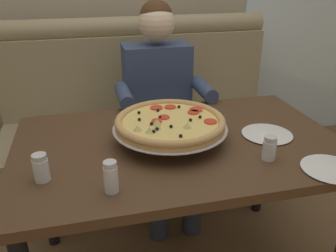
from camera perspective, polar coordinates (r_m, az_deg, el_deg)
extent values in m
cube|color=#998966|center=(2.45, -3.24, -5.35)|extent=(1.87, 0.60, 0.46)
cube|color=#998966|center=(2.62, -5.11, 7.53)|extent=(1.87, 0.18, 0.65)
cylinder|color=#998966|center=(2.54, -5.43, 15.65)|extent=(1.87, 0.14, 0.14)
cube|color=#4C331E|center=(1.54, 1.82, -3.12)|extent=(1.40, 0.88, 0.04)
cylinder|color=black|center=(2.02, -19.09, -9.72)|extent=(0.06, 0.06, 0.72)
cylinder|color=black|center=(2.24, 14.86, -5.52)|extent=(0.06, 0.06, 0.72)
cube|color=#2D3342|center=(2.10, -0.47, -1.25)|extent=(0.34, 0.40, 0.15)
cylinder|color=#2D3342|center=(2.03, -1.58, -12.35)|extent=(0.11, 0.11, 0.46)
cylinder|color=#2D3342|center=(2.07, 3.94, -11.53)|extent=(0.11, 0.11, 0.46)
cube|color=#38476B|center=(2.22, -1.82, 5.93)|extent=(0.40, 0.22, 0.56)
cylinder|color=#38476B|center=(1.96, -7.07, 4.90)|extent=(0.08, 0.28, 0.08)
cylinder|color=#38476B|center=(2.06, 5.77, 5.95)|extent=(0.08, 0.28, 0.08)
sphere|color=beige|center=(2.11, -1.85, 16.26)|extent=(0.21, 0.21, 0.21)
sphere|color=#472D19|center=(2.11, -1.92, 17.24)|extent=(0.19, 0.19, 0.19)
cylinder|color=silver|center=(1.41, 1.61, -3.53)|extent=(0.01, 0.01, 0.06)
cylinder|color=silver|center=(1.55, -4.20, -0.75)|extent=(0.01, 0.01, 0.06)
cylinder|color=silver|center=(1.60, 3.61, 0.06)|extent=(0.01, 0.01, 0.06)
torus|color=silver|center=(1.51, 0.34, -0.46)|extent=(0.27, 0.27, 0.01)
cylinder|color=silver|center=(1.50, 0.34, -0.19)|extent=(0.49, 0.49, 0.00)
cylinder|color=tan|center=(1.50, 0.34, 0.19)|extent=(0.46, 0.46, 0.02)
torus|color=tan|center=(1.49, 0.34, 0.86)|extent=(0.47, 0.47, 0.03)
cylinder|color=#EFCC6B|center=(1.49, 0.34, 0.68)|extent=(0.40, 0.40, 0.01)
cylinder|color=red|center=(1.49, 6.84, 0.72)|extent=(0.05, 0.05, 0.01)
cylinder|color=red|center=(1.48, -1.83, 0.82)|extent=(0.04, 0.04, 0.01)
cylinder|color=red|center=(1.52, -0.65, 1.43)|extent=(0.05, 0.05, 0.01)
cylinder|color=red|center=(1.57, 4.09, 2.23)|extent=(0.05, 0.05, 0.01)
cylinder|color=red|center=(1.60, 4.57, 2.64)|extent=(0.06, 0.06, 0.01)
cylinder|color=red|center=(1.63, 0.25, 3.07)|extent=(0.05, 0.05, 0.01)
cylinder|color=red|center=(1.62, -1.88, 2.96)|extent=(0.06, 0.06, 0.01)
sphere|color=black|center=(1.38, -2.32, -0.88)|extent=(0.01, 0.01, 0.01)
sphere|color=black|center=(1.35, 2.06, -1.61)|extent=(0.01, 0.01, 0.01)
sphere|color=black|center=(1.45, -2.68, 0.38)|extent=(0.01, 0.01, 0.01)
sphere|color=black|center=(1.51, -1.28, 1.43)|extent=(0.01, 0.01, 0.01)
sphere|color=black|center=(1.56, -4.71, 2.18)|extent=(0.01, 0.01, 0.01)
sphere|color=black|center=(1.42, 0.49, -0.07)|extent=(0.01, 0.01, 0.01)
sphere|color=black|center=(1.40, -1.77, -0.47)|extent=(0.01, 0.01, 0.01)
sphere|color=black|center=(1.52, 5.19, 1.48)|extent=(0.01, 0.01, 0.01)
sphere|color=black|center=(1.49, -4.65, 1.06)|extent=(0.01, 0.01, 0.01)
sphere|color=black|center=(1.49, 3.63, 0.99)|extent=(0.01, 0.01, 0.01)
sphere|color=black|center=(1.58, -1.64, 2.55)|extent=(0.01, 0.01, 0.01)
sphere|color=black|center=(1.62, 1.78, 3.11)|extent=(0.01, 0.01, 0.01)
cone|color=#CCC675|center=(1.40, -4.97, -0.30)|extent=(0.04, 0.04, 0.02)
cone|color=#CCC675|center=(1.41, -1.79, -0.02)|extent=(0.04, 0.04, 0.02)
cone|color=#CCC675|center=(1.43, 3.11, 0.17)|extent=(0.04, 0.04, 0.02)
cone|color=#CCC675|center=(1.45, -1.78, 0.64)|extent=(0.04, 0.04, 0.02)
cone|color=#CCC675|center=(1.38, -2.97, -0.60)|extent=(0.04, 0.04, 0.02)
cylinder|color=white|center=(1.32, -19.75, -6.70)|extent=(0.06, 0.06, 0.08)
cylinder|color=#4C6633|center=(1.33, -19.67, -7.21)|extent=(0.05, 0.05, 0.06)
cylinder|color=silver|center=(1.30, -20.07, -4.75)|extent=(0.05, 0.05, 0.02)
cylinder|color=white|center=(1.43, 16.00, -3.77)|extent=(0.05, 0.05, 0.08)
cylinder|color=silver|center=(1.44, 15.91, -4.49)|extent=(0.05, 0.05, 0.04)
cylinder|color=silver|center=(1.41, 16.23, -2.04)|extent=(0.05, 0.05, 0.02)
cylinder|color=white|center=(1.20, -9.17, -8.49)|extent=(0.05, 0.05, 0.09)
cylinder|color=#A82D19|center=(1.21, -9.12, -9.09)|extent=(0.04, 0.04, 0.06)
cylinder|color=silver|center=(1.17, -9.35, -6.14)|extent=(0.04, 0.04, 0.02)
cylinder|color=white|center=(1.45, 24.77, -6.34)|extent=(0.15, 0.15, 0.01)
cone|color=white|center=(1.45, 24.83, -6.03)|extent=(0.22, 0.22, 0.01)
cylinder|color=white|center=(1.64, 15.65, -1.30)|extent=(0.16, 0.16, 0.01)
cone|color=white|center=(1.64, 15.69, -1.01)|extent=(0.22, 0.22, 0.01)
cylinder|color=black|center=(4.04, 16.14, 5.91)|extent=(0.02, 0.02, 0.44)
cylinder|color=black|center=(4.05, 12.47, 6.35)|extent=(0.02, 0.02, 0.44)
cylinder|color=black|center=(3.80, 15.98, 4.73)|extent=(0.02, 0.02, 0.44)
cylinder|color=black|center=(3.81, 12.08, 5.20)|extent=(0.02, 0.02, 0.44)
cylinder|color=black|center=(3.86, 14.52, 8.77)|extent=(0.40, 0.40, 0.02)
cube|color=black|center=(3.65, 14.69, 11.17)|extent=(0.29, 0.19, 0.42)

